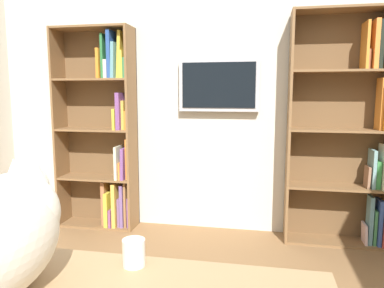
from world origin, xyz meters
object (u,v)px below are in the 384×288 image
at_px(cat, 0,231).
at_px(bookshelf_left, 352,128).
at_px(wall_mounted_tv, 219,85).
at_px(bookshelf_right, 105,134).
at_px(coffee_mug, 134,253).

bearing_deg(cat, bookshelf_left, -121.63).
xyz_separation_m(wall_mounted_tv, cat, (0.35, 2.57, -0.48)).
distance_m(bookshelf_right, wall_mounted_tv, 1.23).
relative_size(wall_mounted_tv, cat, 1.22).
bearing_deg(bookshelf_left, wall_mounted_tv, -3.83).
relative_size(bookshelf_left, coffee_mug, 21.40).
height_order(bookshelf_left, coffee_mug, bookshelf_left).
xyz_separation_m(bookshelf_right, coffee_mug, (-1.11, 2.24, -0.15)).
height_order(wall_mounted_tv, cat, wall_mounted_tv).
height_order(bookshelf_right, coffee_mug, bookshelf_right).
bearing_deg(bookshelf_left, cat, 58.37).
distance_m(bookshelf_left, cat, 2.92).
bearing_deg(wall_mounted_tv, bookshelf_left, 176.17).
relative_size(bookshelf_right, cat, 3.19).
xyz_separation_m(bookshelf_left, cat, (1.53, 2.49, -0.11)).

